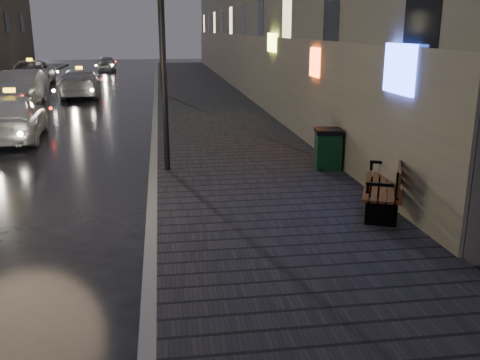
{
  "coord_description": "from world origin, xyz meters",
  "views": [
    {
      "loc": [
        1.76,
        -6.91,
        3.5
      ],
      "look_at": [
        3.13,
        2.35,
        0.85
      ],
      "focal_mm": 40.0,
      "sensor_mm": 36.0,
      "label": 1
    }
  ],
  "objects_px": {
    "lamp_far": "(160,29)",
    "taxi_mid": "(80,83)",
    "taxi_near": "(12,116)",
    "car_left_mid": "(21,88)",
    "taxi_far": "(31,73)",
    "lamp_near": "(162,30)",
    "car_far": "(106,64)",
    "bench": "(387,185)",
    "trash_bin": "(328,148)"
  },
  "relations": [
    {
      "from": "trash_bin",
      "to": "taxi_mid",
      "type": "relative_size",
      "value": 0.2
    },
    {
      "from": "lamp_near",
      "to": "taxi_mid",
      "type": "height_order",
      "value": "lamp_near"
    },
    {
      "from": "taxi_near",
      "to": "car_left_mid",
      "type": "distance_m",
      "value": 8.9
    },
    {
      "from": "bench",
      "to": "taxi_far",
      "type": "distance_m",
      "value": 30.23
    },
    {
      "from": "taxi_mid",
      "to": "taxi_near",
      "type": "bearing_deg",
      "value": 82.48
    },
    {
      "from": "lamp_far",
      "to": "taxi_near",
      "type": "distance_m",
      "value": 12.19
    },
    {
      "from": "lamp_near",
      "to": "taxi_mid",
      "type": "xyz_separation_m",
      "value": [
        -4.32,
        16.8,
        -2.76
      ]
    },
    {
      "from": "bench",
      "to": "taxi_mid",
      "type": "xyz_separation_m",
      "value": [
        -8.39,
        20.56,
        0.07
      ]
    },
    {
      "from": "lamp_far",
      "to": "taxi_mid",
      "type": "relative_size",
      "value": 1.05
    },
    {
      "from": "taxi_near",
      "to": "car_left_mid",
      "type": "relative_size",
      "value": 0.93
    },
    {
      "from": "taxi_mid",
      "to": "car_far",
      "type": "height_order",
      "value": "taxi_mid"
    },
    {
      "from": "lamp_far",
      "to": "taxi_near",
      "type": "xyz_separation_m",
      "value": [
        -4.88,
        -10.84,
        -2.71
      ]
    },
    {
      "from": "car_left_mid",
      "to": "bench",
      "type": "bearing_deg",
      "value": -59.87
    },
    {
      "from": "lamp_far",
      "to": "trash_bin",
      "type": "relative_size",
      "value": 5.28
    },
    {
      "from": "lamp_near",
      "to": "taxi_far",
      "type": "bearing_deg",
      "value": 109.35
    },
    {
      "from": "lamp_near",
      "to": "taxi_far",
      "type": "height_order",
      "value": "lamp_near"
    },
    {
      "from": "lamp_near",
      "to": "lamp_far",
      "type": "relative_size",
      "value": 1.0
    },
    {
      "from": "taxi_near",
      "to": "car_left_mid",
      "type": "bearing_deg",
      "value": -83.44
    },
    {
      "from": "trash_bin",
      "to": "taxi_mid",
      "type": "xyz_separation_m",
      "value": [
        -8.27,
        17.26,
        0.07
      ]
    },
    {
      "from": "taxi_far",
      "to": "taxi_near",
      "type": "bearing_deg",
      "value": -83.24
    },
    {
      "from": "lamp_near",
      "to": "car_far",
      "type": "bearing_deg",
      "value": 97.48
    },
    {
      "from": "lamp_near",
      "to": "taxi_far",
      "type": "relative_size",
      "value": 0.94
    },
    {
      "from": "bench",
      "to": "taxi_near",
      "type": "distance_m",
      "value": 12.64
    },
    {
      "from": "taxi_far",
      "to": "lamp_far",
      "type": "bearing_deg",
      "value": -46.82
    },
    {
      "from": "bench",
      "to": "lamp_near",
      "type": "bearing_deg",
      "value": 161.16
    },
    {
      "from": "car_left_mid",
      "to": "taxi_far",
      "type": "distance_m",
      "value": 10.05
    },
    {
      "from": "taxi_mid",
      "to": "car_far",
      "type": "distance_m",
      "value": 18.28
    },
    {
      "from": "lamp_far",
      "to": "car_left_mid",
      "type": "relative_size",
      "value": 1.09
    },
    {
      "from": "lamp_near",
      "to": "bench",
      "type": "height_order",
      "value": "lamp_near"
    },
    {
      "from": "trash_bin",
      "to": "taxi_mid",
      "type": "height_order",
      "value": "taxi_mid"
    },
    {
      "from": "lamp_far",
      "to": "taxi_mid",
      "type": "height_order",
      "value": "lamp_far"
    },
    {
      "from": "taxi_near",
      "to": "taxi_mid",
      "type": "bearing_deg",
      "value": -97.74
    },
    {
      "from": "taxi_near",
      "to": "car_far",
      "type": "distance_m",
      "value": 29.92
    },
    {
      "from": "lamp_near",
      "to": "bench",
      "type": "relative_size",
      "value": 2.52
    },
    {
      "from": "bench",
      "to": "taxi_near",
      "type": "xyz_separation_m",
      "value": [
        -8.95,
        8.92,
        0.12
      ]
    },
    {
      "from": "car_far",
      "to": "bench",
      "type": "bearing_deg",
      "value": 95.78
    },
    {
      "from": "car_left_mid",
      "to": "car_far",
      "type": "bearing_deg",
      "value": 83.29
    },
    {
      "from": "bench",
      "to": "car_far",
      "type": "xyz_separation_m",
      "value": [
        -8.68,
        38.84,
        -0.02
      ]
    },
    {
      "from": "lamp_far",
      "to": "lamp_near",
      "type": "bearing_deg",
      "value": -90.0
    },
    {
      "from": "lamp_near",
      "to": "car_left_mid",
      "type": "xyz_separation_m",
      "value": [
        -6.66,
        13.89,
        -2.69
      ]
    },
    {
      "from": "car_far",
      "to": "taxi_far",
      "type": "bearing_deg",
      "value": 64.81
    },
    {
      "from": "car_left_mid",
      "to": "taxi_mid",
      "type": "relative_size",
      "value": 0.96
    },
    {
      "from": "lamp_near",
      "to": "taxi_mid",
      "type": "relative_size",
      "value": 1.05
    },
    {
      "from": "trash_bin",
      "to": "taxi_far",
      "type": "bearing_deg",
      "value": 125.93
    },
    {
      "from": "car_left_mid",
      "to": "car_far",
      "type": "height_order",
      "value": "car_left_mid"
    },
    {
      "from": "car_left_mid",
      "to": "taxi_far",
      "type": "xyz_separation_m",
      "value": [
        -1.7,
        9.91,
        -0.02
      ]
    },
    {
      "from": "taxi_near",
      "to": "taxi_far",
      "type": "bearing_deg",
      "value": -84.41
    },
    {
      "from": "car_left_mid",
      "to": "lamp_far",
      "type": "bearing_deg",
      "value": 16.41
    },
    {
      "from": "lamp_far",
      "to": "taxi_mid",
      "type": "bearing_deg",
      "value": 169.45
    },
    {
      "from": "car_left_mid",
      "to": "taxi_mid",
      "type": "xyz_separation_m",
      "value": [
        2.34,
        2.91,
        -0.07
      ]
    }
  ]
}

